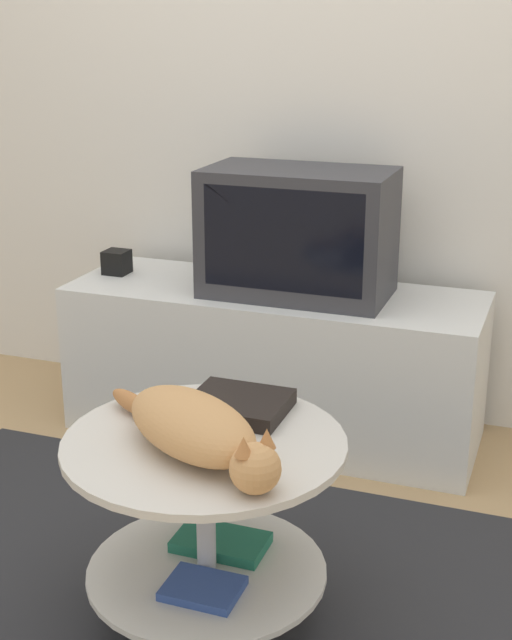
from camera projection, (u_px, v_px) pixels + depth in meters
ground_plane at (171, 620)px, 2.14m from camera, size 12.00×12.00×0.00m
wall_back at (339, 40)px, 2.96m from camera, size 8.00×0.05×2.60m
rug at (171, 616)px, 2.13m from camera, size 1.97×1.44×0.02m
tv_stand at (274, 362)px, 3.04m from camera, size 1.39×0.48×0.51m
tv at (298, 233)px, 2.86m from camera, size 0.60×0.33×0.41m
speaker at (117, 262)px, 3.15m from camera, size 0.08×0.08×0.08m
coffee_table at (206, 508)px, 2.01m from camera, size 0.63×0.63×0.47m
dvd_box at (239, 405)px, 2.08m from camera, size 0.22×0.19×0.04m
cat at (196, 429)px, 1.86m from camera, size 0.53×0.37×0.13m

